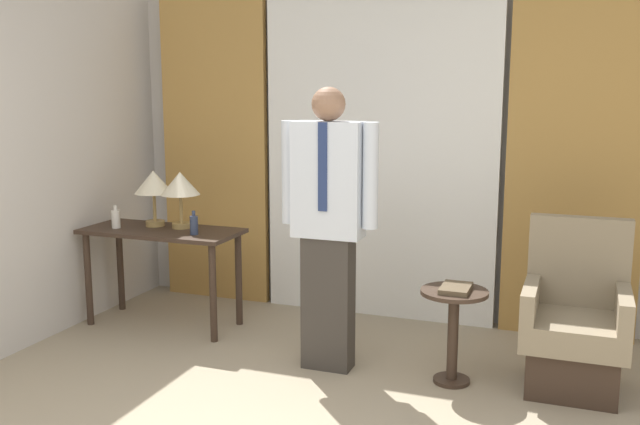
# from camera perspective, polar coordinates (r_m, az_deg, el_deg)

# --- Properties ---
(wall_back) EXTENTS (10.00, 0.06, 2.70)m
(wall_back) POSITION_cam_1_polar(r_m,az_deg,el_deg) (5.53, 5.12, 5.72)
(wall_back) COLOR beige
(wall_back) RESTS_ON ground_plane
(curtain_sheer_center) EXTENTS (1.79, 0.06, 2.58)m
(curtain_sheer_center) POSITION_cam_1_polar(r_m,az_deg,el_deg) (5.41, 4.74, 4.99)
(curtain_sheer_center) COLOR white
(curtain_sheer_center) RESTS_ON ground_plane
(curtain_drape_left) EXTENTS (0.92, 0.06, 2.58)m
(curtain_drape_left) POSITION_cam_1_polar(r_m,az_deg,el_deg) (5.94, -8.42, 5.37)
(curtain_drape_left) COLOR #B28442
(curtain_drape_left) RESTS_ON ground_plane
(curtain_drape_right) EXTENTS (0.92, 0.06, 2.58)m
(curtain_drape_right) POSITION_cam_1_polar(r_m,az_deg,el_deg) (5.21, 19.75, 4.23)
(curtain_drape_right) COLOR #B28442
(curtain_drape_right) RESTS_ON ground_plane
(desk) EXTENTS (1.17, 0.51, 0.73)m
(desk) POSITION_cam_1_polar(r_m,az_deg,el_deg) (5.39, -12.51, -2.53)
(desk) COLOR #38281E
(desk) RESTS_ON ground_plane
(table_lamp_left) EXTENTS (0.29, 0.29, 0.42)m
(table_lamp_left) POSITION_cam_1_polar(r_m,az_deg,el_deg) (5.45, -13.17, 2.21)
(table_lamp_left) COLOR #9E7F47
(table_lamp_left) RESTS_ON desk
(table_lamp_right) EXTENTS (0.29, 0.29, 0.42)m
(table_lamp_right) POSITION_cam_1_polar(r_m,az_deg,el_deg) (5.33, -11.12, 2.11)
(table_lamp_right) COLOR #9E7F47
(table_lamp_right) RESTS_ON desk
(bottle_near_edge) EXTENTS (0.06, 0.06, 0.17)m
(bottle_near_edge) POSITION_cam_1_polar(r_m,az_deg,el_deg) (5.11, -10.05, -0.97)
(bottle_near_edge) COLOR #2D3851
(bottle_near_edge) RESTS_ON desk
(bottle_by_lamp) EXTENTS (0.06, 0.06, 0.17)m
(bottle_by_lamp) POSITION_cam_1_polar(r_m,az_deg,el_deg) (5.48, -16.02, -0.47)
(bottle_by_lamp) COLOR silver
(bottle_by_lamp) RESTS_ON desk
(person) EXTENTS (0.62, 0.21, 1.77)m
(person) POSITION_cam_1_polar(r_m,az_deg,el_deg) (4.38, 0.72, -0.48)
(person) COLOR #38332D
(person) RESTS_ON ground_plane
(armchair) EXTENTS (0.59, 0.60, 0.99)m
(armchair) POSITION_cam_1_polar(r_m,az_deg,el_deg) (4.50, 19.69, -8.80)
(armchair) COLOR #38281E
(armchair) RESTS_ON ground_plane
(side_table) EXTENTS (0.40, 0.40, 0.58)m
(side_table) POSITION_cam_1_polar(r_m,az_deg,el_deg) (4.37, 10.62, -8.48)
(side_table) COLOR #38281E
(side_table) RESTS_ON ground_plane
(book) EXTENTS (0.17, 0.25, 0.03)m
(book) POSITION_cam_1_polar(r_m,az_deg,el_deg) (4.30, 10.81, -5.98)
(book) COLOR brown
(book) RESTS_ON side_table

